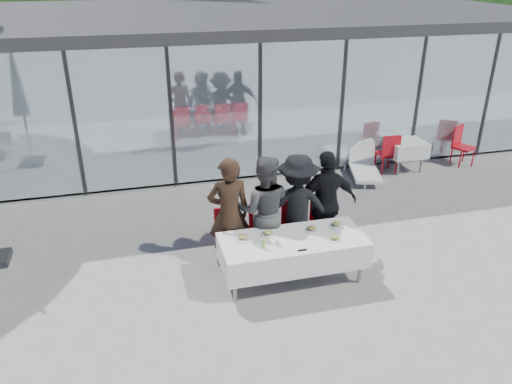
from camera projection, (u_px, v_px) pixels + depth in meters
The scene contains 24 objects.
ground at pixel (262, 282), 7.92m from camera, with size 90.00×90.00×0.00m, color gray.
pavilion at pixel (256, 54), 14.63m from camera, with size 14.80×8.80×3.44m.
treeline at pixel (115, 3), 31.11m from camera, with size 62.50×2.00×4.40m.
dining_table at pixel (293, 250), 7.77m from camera, with size 2.26×0.96×0.75m.
diner_a at pixel (229, 213), 8.01m from camera, with size 0.69×0.69×1.90m, color #322116.
diner_chair_a at pixel (229, 234), 8.23m from camera, with size 0.44×0.44×0.97m.
diner_b at pixel (264, 210), 8.15m from camera, with size 0.91×0.91×1.88m, color #4D4D4D.
diner_chair_b at pixel (263, 230), 8.37m from camera, with size 0.44×0.44×0.97m.
diner_c at pixel (297, 207), 8.28m from camera, with size 1.19×1.19×1.84m, color black.
diner_chair_c at pixel (295, 226), 8.49m from camera, with size 0.44×0.44×0.97m.
diner_d at pixel (326, 203), 8.40m from camera, with size 1.09×1.09×1.85m, color black.
diner_chair_d at pixel (323, 222), 8.61m from camera, with size 0.44×0.44×0.97m.
plate_a at pixel (243, 238), 7.65m from camera, with size 0.24×0.24×0.07m.
plate_b at pixel (268, 233), 7.78m from camera, with size 0.24×0.24×0.07m.
plate_c at pixel (312, 229), 7.90m from camera, with size 0.24×0.24×0.07m.
plate_d at pixel (337, 224), 8.04m from camera, with size 0.24×0.24×0.07m.
plate_extra at pixel (335, 238), 7.65m from camera, with size 0.24×0.24×0.07m.
juice_bottle at pixel (264, 244), 7.39m from camera, with size 0.06×0.06×0.15m, color #8EBE4F.
drinking_glasses at pixel (278, 242), 7.48m from camera, with size 0.07×0.07×0.10m.
folded_eyeglasses at pixel (302, 250), 7.36m from camera, with size 0.14×0.03×0.01m, color black.
spare_table_right at pixel (405, 148), 11.97m from camera, with size 0.86×0.86×0.74m.
spare_chair_a at pixel (461, 143), 12.30m from camera, with size 0.60×0.60×0.97m.
spare_chair_b at pixel (389, 152), 11.75m from camera, with size 0.47×0.47×0.97m.
lounger at pixel (364, 166), 11.71m from camera, with size 0.95×1.45×0.72m.
Camera 1 is at (-1.73, -6.34, 4.65)m, focal length 35.00 mm.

